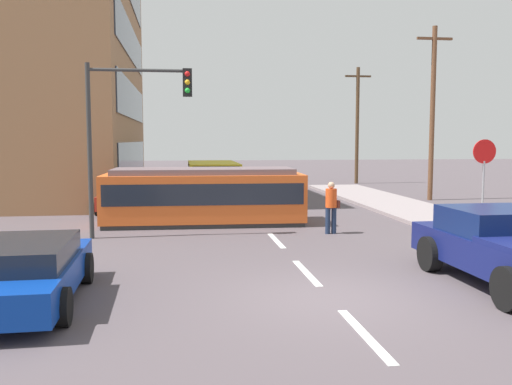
{
  "coord_description": "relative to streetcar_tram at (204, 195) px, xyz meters",
  "views": [
    {
      "loc": [
        -2.77,
        -9.93,
        3.01
      ],
      "look_at": [
        -0.32,
        8.13,
        1.25
      ],
      "focal_mm": 38.49,
      "sensor_mm": 36.0,
      "label": 1
    }
  ],
  "objects": [
    {
      "name": "pickup_truck_parked",
      "position": [
        5.88,
        -9.3,
        -0.23
      ],
      "size": [
        2.35,
        5.04,
        1.55
      ],
      "color": "#121954",
      "rests_on": "ground"
    },
    {
      "name": "traffic_light_mast",
      "position": [
        -2.3,
        -2.5,
        2.69
      ],
      "size": [
        3.16,
        0.33,
        5.29
      ],
      "color": "#333333",
      "rests_on": "ground"
    },
    {
      "name": "stop_sign",
      "position": [
        8.67,
        -3.45,
        1.16
      ],
      "size": [
        0.76,
        0.07,
        2.88
      ],
      "color": "gray",
      "rests_on": "sidewalk_curb_right"
    },
    {
      "name": "sidewalk_curb_right",
      "position": [
        8.8,
        -3.65,
        -0.96
      ],
      "size": [
        3.2,
        36.0,
        0.14
      ],
      "primitive_type": "cube",
      "color": "gray",
      "rests_on": "ground"
    },
    {
      "name": "utility_pole_mid",
      "position": [
        11.53,
        6.27,
        3.41
      ],
      "size": [
        1.8,
        0.24,
        8.51
      ],
      "color": "brown",
      "rests_on": "ground"
    },
    {
      "name": "parked_sedan_mid",
      "position": [
        -3.21,
        3.96,
        -0.41
      ],
      "size": [
        2.02,
        4.2,
        1.19
      ],
      "color": "#A4261B",
      "rests_on": "ground"
    },
    {
      "name": "lane_stripe_2",
      "position": [
        2.0,
        -3.65,
        -1.03
      ],
      "size": [
        0.16,
        2.4,
        0.01
      ],
      "primitive_type": "cube",
      "color": "silver",
      "rests_on": "ground"
    },
    {
      "name": "city_bus",
      "position": [
        0.85,
        9.3,
        0.02
      ],
      "size": [
        2.56,
        5.68,
        1.82
      ],
      "color": "gold",
      "rests_on": "ground"
    },
    {
      "name": "lane_stripe_0",
      "position": [
        2.0,
        -11.65,
        -1.03
      ],
      "size": [
        0.16,
        2.4,
        0.01
      ],
      "primitive_type": "cube",
      "color": "silver",
      "rests_on": "ground"
    },
    {
      "name": "lane_stripe_4",
      "position": [
        2.0,
        12.0,
        -1.03
      ],
      "size": [
        0.16,
        2.4,
        0.01
      ],
      "primitive_type": "cube",
      "color": "silver",
      "rests_on": "ground"
    },
    {
      "name": "ground_plane",
      "position": [
        2.0,
        0.35,
        -1.03
      ],
      "size": [
        120.0,
        120.0,
        0.0
      ],
      "primitive_type": "plane",
      "color": "#50474C"
    },
    {
      "name": "parked_sedan_near",
      "position": [
        -3.61,
        -9.31,
        -0.41
      ],
      "size": [
        2.06,
        4.58,
        1.19
      ],
      "color": "#0B3498",
      "rests_on": "ground"
    },
    {
      "name": "parked_sedan_far",
      "position": [
        -2.81,
        9.52,
        -0.41
      ],
      "size": [
        2.14,
        4.55,
        1.19
      ],
      "color": "beige",
      "rests_on": "ground"
    },
    {
      "name": "pedestrian_crossing",
      "position": [
        3.96,
        -2.66,
        -0.09
      ],
      "size": [
        0.47,
        0.36,
        1.67
      ],
      "color": "#1D2A46",
      "rests_on": "ground"
    },
    {
      "name": "utility_pole_far",
      "position": [
        11.17,
        16.87,
        3.1
      ],
      "size": [
        1.8,
        0.24,
        7.89
      ],
      "color": "#513824",
      "rests_on": "ground"
    },
    {
      "name": "lane_stripe_1",
      "position": [
        2.0,
        -7.65,
        -1.03
      ],
      "size": [
        0.16,
        2.4,
        0.01
      ],
      "primitive_type": "cube",
      "color": "silver",
      "rests_on": "ground"
    },
    {
      "name": "parked_sedan_furthest",
      "position": [
        -3.03,
        16.1,
        -0.41
      ],
      "size": [
        1.99,
        4.08,
        1.19
      ],
      "color": "beige",
      "rests_on": "ground"
    },
    {
      "name": "streetcar_tram",
      "position": [
        0.0,
        0.0,
        0.0
      ],
      "size": [
        7.12,
        2.72,
        2.0
      ],
      "color": "#DC5A23",
      "rests_on": "ground"
    },
    {
      "name": "lane_stripe_3",
      "position": [
        2.0,
        6.0,
        -1.03
      ],
      "size": [
        0.16,
        2.4,
        0.01
      ],
      "primitive_type": "cube",
      "color": "silver",
      "rests_on": "ground"
    }
  ]
}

